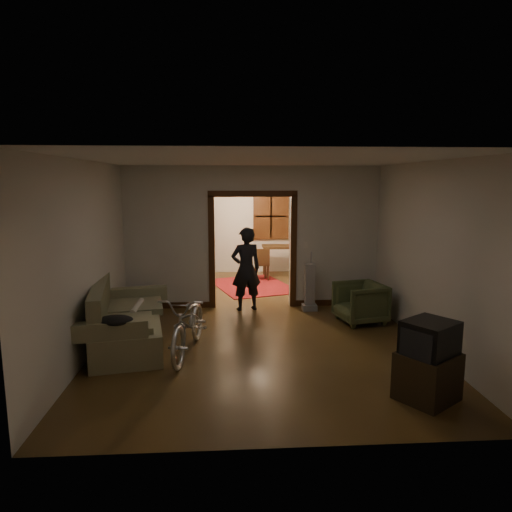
{
  "coord_description": "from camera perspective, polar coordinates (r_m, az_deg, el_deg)",
  "views": [
    {
      "loc": [
        -0.51,
        -8.2,
        2.51
      ],
      "look_at": [
        0.0,
        -0.3,
        1.2
      ],
      "focal_mm": 32.0,
      "sensor_mm": 36.0,
      "label": 1
    }
  ],
  "objects": [
    {
      "name": "bicycle",
      "position": [
        6.78,
        -8.37,
        -8.28
      ],
      "size": [
        0.87,
        1.83,
        0.93
      ],
      "primitive_type": "imported",
      "rotation": [
        0.0,
        0.0,
        -0.15
      ],
      "color": "silver",
      "rests_on": "floor"
    },
    {
      "name": "door_casing",
      "position": [
        9.08,
        -0.43,
        0.46
      ],
      "size": [
        1.74,
        0.2,
        2.32
      ],
      "primitive_type": "cube",
      "color": "#381D0C",
      "rests_on": "floor"
    },
    {
      "name": "person",
      "position": [
        8.86,
        -1.25,
        -1.64
      ],
      "size": [
        0.68,
        0.53,
        1.63
      ],
      "primitive_type": "imported",
      "rotation": [
        0.0,
        0.0,
        3.4
      ],
      "color": "black",
      "rests_on": "floor"
    },
    {
      "name": "tv_stand",
      "position": [
        5.79,
        20.64,
        -13.9
      ],
      "size": [
        0.82,
        0.81,
        0.56
      ],
      "primitive_type": "cube",
      "rotation": [
        0.0,
        0.0,
        0.61
      ],
      "color": "black",
      "rests_on": "floor"
    },
    {
      "name": "desk",
      "position": [
        12.02,
        3.45,
        -0.68
      ],
      "size": [
        1.24,
        0.92,
        0.82
      ],
      "primitive_type": "cube",
      "rotation": [
        0.0,
        0.0,
        0.3
      ],
      "color": "black",
      "rests_on": "floor"
    },
    {
      "name": "ceiling",
      "position": [
        8.22,
        -0.14,
        11.42
      ],
      "size": [
        5.0,
        8.5,
        0.01
      ],
      "primitive_type": "cube",
      "color": "white",
      "rests_on": "floor"
    },
    {
      "name": "far_window",
      "position": [
        12.51,
        1.88,
        4.99
      ],
      "size": [
        0.98,
        0.06,
        1.28
      ],
      "primitive_type": "cube",
      "color": "black",
      "rests_on": "wall_back"
    },
    {
      "name": "desk_chair",
      "position": [
        11.62,
        0.73,
        -1.01
      ],
      "size": [
        0.45,
        0.45,
        0.82
      ],
      "primitive_type": "cube",
      "rotation": [
        0.0,
        0.0,
        0.25
      ],
      "color": "black",
      "rests_on": "floor"
    },
    {
      "name": "chandelier",
      "position": [
        10.71,
        -0.97,
        8.54
      ],
      "size": [
        0.24,
        0.24,
        0.24
      ],
      "primitive_type": "sphere",
      "color": "#FFE0A5",
      "rests_on": "ceiling"
    },
    {
      "name": "wall_right",
      "position": [
        8.81,
        16.34,
        1.77
      ],
      "size": [
        0.02,
        8.5,
        2.8
      ],
      "primitive_type": "cube",
      "color": "beige",
      "rests_on": "floor"
    },
    {
      "name": "vacuum",
      "position": [
        8.96,
        6.73,
        -3.87
      ],
      "size": [
        0.33,
        0.29,
        0.93
      ],
      "primitive_type": "cube",
      "rotation": [
        0.0,
        0.0,
        -0.26
      ],
      "color": "gray",
      "rests_on": "floor"
    },
    {
      "name": "wall_back",
      "position": [
        12.51,
        -1.34,
        4.31
      ],
      "size": [
        5.0,
        0.02,
        2.8
      ],
      "primitive_type": "cube",
      "color": "beige",
      "rests_on": "floor"
    },
    {
      "name": "floor",
      "position": [
        8.59,
        -0.13,
        -7.59
      ],
      "size": [
        5.0,
        8.5,
        0.01
      ],
      "primitive_type": "cube",
      "color": "#382711",
      "rests_on": "ground"
    },
    {
      "name": "rolled_paper",
      "position": [
        7.55,
        -14.64,
        -6.13
      ],
      "size": [
        0.09,
        0.74,
        0.09
      ],
      "primitive_type": "cylinder",
      "rotation": [
        1.57,
        0.0,
        0.0
      ],
      "color": "beige",
      "rests_on": "sofa"
    },
    {
      "name": "locker",
      "position": [
        12.02,
        -7.61,
        1.33
      ],
      "size": [
        0.89,
        0.57,
        1.68
      ],
      "primitive_type": "cube",
      "rotation": [
        0.0,
        0.0,
        -0.12
      ],
      "color": "#2B3922",
      "rests_on": "floor"
    },
    {
      "name": "crt_tv",
      "position": [
        5.64,
        20.89,
        -9.91
      ],
      "size": [
        0.73,
        0.71,
        0.47
      ],
      "primitive_type": "cube",
      "rotation": [
        0.0,
        0.0,
        0.61
      ],
      "color": "black",
      "rests_on": "tv_stand"
    },
    {
      "name": "oriental_rug",
      "position": [
        11.01,
        -0.44,
        -3.74
      ],
      "size": [
        2.21,
        2.55,
        0.02
      ],
      "primitive_type": "cube",
      "rotation": [
        0.0,
        0.0,
        0.3
      ],
      "color": "maroon",
      "rests_on": "floor"
    },
    {
      "name": "wall_left",
      "position": [
        8.51,
        -17.18,
        1.48
      ],
      "size": [
        0.02,
        8.5,
        2.8
      ],
      "primitive_type": "cube",
      "color": "beige",
      "rests_on": "floor"
    },
    {
      "name": "sofa",
      "position": [
        7.3,
        -15.84,
        -7.03
      ],
      "size": [
        1.34,
        2.28,
        0.98
      ],
      "primitive_type": "cube",
      "rotation": [
        0.0,
        0.0,
        0.19
      ],
      "color": "#626442",
      "rests_on": "floor"
    },
    {
      "name": "light_switch",
      "position": [
        9.1,
        6.22,
        1.38
      ],
      "size": [
        0.08,
        0.01,
        0.12
      ],
      "primitive_type": "cube",
      "color": "silver",
      "rests_on": "partition_wall"
    },
    {
      "name": "armchair",
      "position": [
        8.39,
        12.88,
        -5.7
      ],
      "size": [
        0.94,
        0.92,
        0.72
      ],
      "primitive_type": "imported",
      "rotation": [
        0.0,
        0.0,
        -1.36
      ],
      "color": "#414C2A",
      "rests_on": "floor"
    },
    {
      "name": "partition_wall",
      "position": [
        9.03,
        -0.43,
        2.34
      ],
      "size": [
        5.0,
        0.14,
        2.8
      ],
      "primitive_type": "cube",
      "color": "beige",
      "rests_on": "floor"
    },
    {
      "name": "jacket",
      "position": [
        6.38,
        -17.18,
        -7.7
      ],
      "size": [
        0.47,
        0.35,
        0.14
      ],
      "primitive_type": "ellipsoid",
      "color": "black",
      "rests_on": "sofa"
    },
    {
      "name": "globe",
      "position": [
        11.92,
        -7.73,
        6.57
      ],
      "size": [
        0.28,
        0.28,
        0.28
      ],
      "primitive_type": "sphere",
      "color": "#1E5972",
      "rests_on": "locker"
    }
  ]
}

